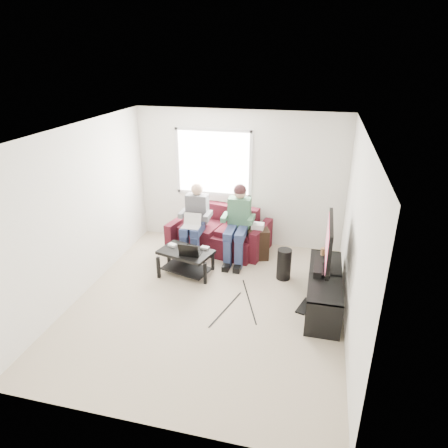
# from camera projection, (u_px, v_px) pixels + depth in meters

# --- Properties ---
(floor) EXTENTS (4.50, 4.50, 0.00)m
(floor) POSITION_uv_depth(u_px,v_px,m) (208.00, 303.00, 6.11)
(floor) COLOR #C1B496
(floor) RESTS_ON ground
(ceiling) EXTENTS (4.50, 4.50, 0.00)m
(ceiling) POSITION_uv_depth(u_px,v_px,m) (205.00, 132.00, 5.08)
(ceiling) COLOR white
(ceiling) RESTS_ON wall_back
(wall_back) EXTENTS (4.50, 0.00, 4.50)m
(wall_back) POSITION_uv_depth(u_px,v_px,m) (239.00, 179.00, 7.60)
(wall_back) COLOR silver
(wall_back) RESTS_ON floor
(wall_front) EXTENTS (4.50, 0.00, 4.50)m
(wall_front) POSITION_uv_depth(u_px,v_px,m) (138.00, 322.00, 3.59)
(wall_front) COLOR silver
(wall_front) RESTS_ON floor
(wall_left) EXTENTS (0.00, 4.50, 4.50)m
(wall_left) POSITION_uv_depth(u_px,v_px,m) (80.00, 213.00, 6.03)
(wall_left) COLOR silver
(wall_left) RESTS_ON floor
(wall_right) EXTENTS (0.00, 4.50, 4.50)m
(wall_right) POSITION_uv_depth(u_px,v_px,m) (355.00, 240.00, 5.16)
(wall_right) COLOR silver
(wall_right) RESTS_ON floor
(window) EXTENTS (1.48, 0.04, 1.28)m
(window) POSITION_uv_depth(u_px,v_px,m) (213.00, 163.00, 7.58)
(window) COLOR white
(window) RESTS_ON wall_back
(sofa) EXTENTS (1.93, 1.12, 0.83)m
(sofa) POSITION_uv_depth(u_px,v_px,m) (220.00, 234.00, 7.67)
(sofa) COLOR #411018
(sofa) RESTS_ON floor
(person_left) EXTENTS (0.40, 0.71, 1.34)m
(person_left) POSITION_uv_depth(u_px,v_px,m) (195.00, 218.00, 7.32)
(person_left) COLOR navy
(person_left) RESTS_ON sofa
(person_right) EXTENTS (0.40, 0.71, 1.38)m
(person_right) POSITION_uv_depth(u_px,v_px,m) (238.00, 218.00, 7.14)
(person_right) COLOR navy
(person_right) RESTS_ON sofa
(laptop_silver) EXTENTS (0.38, 0.34, 0.24)m
(laptop_silver) POSITION_uv_depth(u_px,v_px,m) (191.00, 224.00, 7.13)
(laptop_silver) COLOR silver
(laptop_silver) RESTS_ON person_left
(coffee_table) EXTENTS (0.99, 0.75, 0.44)m
(coffee_table) POSITION_uv_depth(u_px,v_px,m) (186.00, 257.00, 6.79)
(coffee_table) COLOR black
(coffee_table) RESTS_ON floor
(laptop_black) EXTENTS (0.40, 0.35, 0.24)m
(laptop_black) POSITION_uv_depth(u_px,v_px,m) (191.00, 247.00, 6.60)
(laptop_black) COLOR black
(laptop_black) RESTS_ON coffee_table
(controller_a) EXTENTS (0.16, 0.14, 0.04)m
(controller_a) POSITION_uv_depth(u_px,v_px,m) (172.00, 245.00, 6.91)
(controller_a) COLOR silver
(controller_a) RESTS_ON coffee_table
(controller_b) EXTENTS (0.16, 0.13, 0.04)m
(controller_b) POSITION_uv_depth(u_px,v_px,m) (183.00, 245.00, 6.92)
(controller_b) COLOR black
(controller_b) RESTS_ON coffee_table
(controller_c) EXTENTS (0.15, 0.11, 0.04)m
(controller_c) POSITION_uv_depth(u_px,v_px,m) (205.00, 248.00, 6.81)
(controller_c) COLOR gray
(controller_c) RESTS_ON coffee_table
(tv_stand) EXTENTS (0.48, 1.60, 0.53)m
(tv_stand) POSITION_uv_depth(u_px,v_px,m) (324.00, 292.00, 5.96)
(tv_stand) COLOR black
(tv_stand) RESTS_ON floor
(tv) EXTENTS (0.12, 1.10, 0.81)m
(tv) POSITION_uv_depth(u_px,v_px,m) (329.00, 244.00, 5.75)
(tv) COLOR black
(tv) RESTS_ON tv_stand
(soundbar) EXTENTS (0.12, 0.50, 0.10)m
(soundbar) POSITION_uv_depth(u_px,v_px,m) (318.00, 267.00, 5.94)
(soundbar) COLOR black
(soundbar) RESTS_ON tv_stand
(drink_cup) EXTENTS (0.08, 0.08, 0.12)m
(drink_cup) POSITION_uv_depth(u_px,v_px,m) (323.00, 251.00, 6.39)
(drink_cup) COLOR #9C6C43
(drink_cup) RESTS_ON tv_stand
(console_white) EXTENTS (0.30, 0.22, 0.06)m
(console_white) POSITION_uv_depth(u_px,v_px,m) (324.00, 303.00, 5.57)
(console_white) COLOR silver
(console_white) RESTS_ON tv_stand
(console_grey) EXTENTS (0.34, 0.26, 0.08)m
(console_grey) POSITION_uv_depth(u_px,v_px,m) (324.00, 277.00, 6.19)
(console_grey) COLOR gray
(console_grey) RESTS_ON tv_stand
(console_black) EXTENTS (0.38, 0.30, 0.07)m
(console_black) POSITION_uv_depth(u_px,v_px,m) (324.00, 289.00, 5.88)
(console_black) COLOR black
(console_black) RESTS_ON tv_stand
(subwoofer) EXTENTS (0.24, 0.24, 0.54)m
(subwoofer) POSITION_uv_depth(u_px,v_px,m) (284.00, 264.00, 6.67)
(subwoofer) COLOR black
(subwoofer) RESTS_ON floor
(keyboard_floor) EXTENTS (0.27, 0.46, 0.02)m
(keyboard_floor) POSITION_uv_depth(u_px,v_px,m) (305.00, 306.00, 6.01)
(keyboard_floor) COLOR black
(keyboard_floor) RESTS_ON floor
(end_table) EXTENTS (0.39, 0.39, 0.68)m
(end_table) POSITION_uv_depth(u_px,v_px,m) (257.00, 242.00, 7.37)
(end_table) COLOR black
(end_table) RESTS_ON floor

